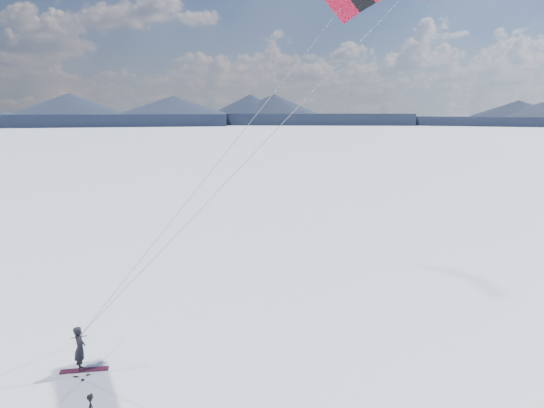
{
  "coord_description": "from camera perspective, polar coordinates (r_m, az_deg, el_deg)",
  "views": [
    {
      "loc": [
        4.23,
        -14.32,
        9.13
      ],
      "look_at": [
        5.94,
        5.9,
        5.54
      ],
      "focal_mm": 35.0,
      "sensor_mm": 36.0,
      "label": 1
    }
  ],
  "objects": [
    {
      "name": "horizon_hills",
      "position": [
        15.76,
        -20.39,
        -9.32
      ],
      "size": [
        704.0,
        704.42,
        9.56
      ],
      "color": "black",
      "rests_on": "ground"
    },
    {
      "name": "snowkiter",
      "position": [
        20.93,
        -19.83,
        -16.47
      ],
      "size": [
        0.54,
        0.68,
        1.65
      ],
      "primitive_type": "imported",
      "rotation": [
        0.0,
        0.0,
        1.83
      ],
      "color": "black",
      "rests_on": "ground"
    },
    {
      "name": "snowboard",
      "position": [
        20.85,
        -19.52,
        -16.49
      ],
      "size": [
        1.68,
        0.47,
        0.04
      ],
      "primitive_type": "cube",
      "rotation": [
        0.0,
        0.0,
        0.1
      ],
      "color": "maroon",
      "rests_on": "ground"
    }
  ]
}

